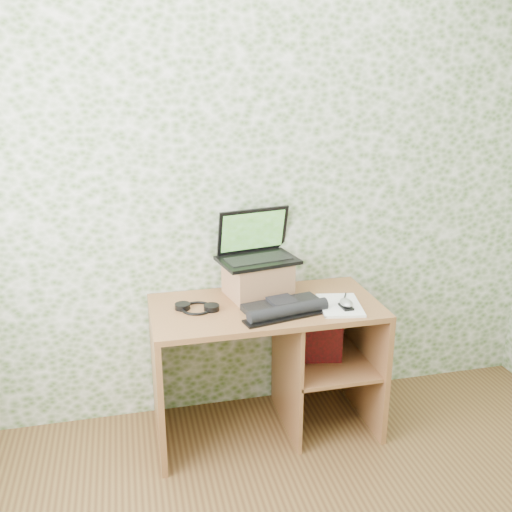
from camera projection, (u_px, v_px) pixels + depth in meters
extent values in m
plane|color=silver|center=(252.00, 190.00, 3.11)|extent=(3.50, 0.00, 3.50)
cube|color=brown|center=(266.00, 308.00, 3.00)|extent=(1.20, 0.60, 0.03)
cube|color=brown|center=(157.00, 383.00, 2.99)|extent=(0.03, 0.60, 0.72)
cube|color=brown|center=(365.00, 359.00, 3.24)|extent=(0.03, 0.60, 0.72)
cube|color=brown|center=(286.00, 368.00, 3.14)|extent=(0.02, 0.56, 0.72)
cube|color=brown|center=(326.00, 360.00, 3.19)|extent=(0.46, 0.56, 0.02)
cube|color=brown|center=(311.00, 341.00, 3.46)|extent=(0.48, 0.02, 0.72)
cube|color=brown|center=(258.00, 279.00, 3.10)|extent=(0.37, 0.32, 0.19)
cube|color=black|center=(258.00, 260.00, 3.06)|extent=(0.45, 0.35, 0.02)
cube|color=black|center=(258.00, 259.00, 3.05)|extent=(0.37, 0.22, 0.00)
cube|color=black|center=(253.00, 230.00, 3.12)|extent=(0.41, 0.14, 0.25)
cube|color=#274D16|center=(253.00, 231.00, 3.12)|extent=(0.37, 0.12, 0.21)
cube|color=black|center=(282.00, 305.00, 2.95)|extent=(0.44, 0.23, 0.03)
cube|color=black|center=(282.00, 304.00, 2.94)|extent=(0.16, 0.16, 0.05)
cylinder|color=black|center=(288.00, 311.00, 2.84)|extent=(0.44, 0.15, 0.07)
cube|color=black|center=(288.00, 316.00, 2.85)|extent=(0.48, 0.19, 0.01)
torus|color=black|center=(197.00, 308.00, 2.94)|extent=(0.21, 0.21, 0.01)
cylinder|color=black|center=(183.00, 306.00, 2.94)|extent=(0.08, 0.08, 0.03)
cylinder|color=black|center=(212.00, 308.00, 2.93)|extent=(0.08, 0.08, 0.03)
cube|color=white|center=(340.00, 305.00, 2.97)|extent=(0.26, 0.33, 0.01)
ellipsoid|color=#B3B3B5|center=(346.00, 305.00, 2.92)|extent=(0.07, 0.10, 0.03)
cylinder|color=black|center=(345.00, 298.00, 3.05)|extent=(0.07, 0.12, 0.01)
cube|color=maroon|center=(317.00, 333.00, 3.12)|extent=(0.28, 0.14, 0.32)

